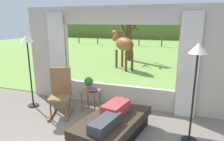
% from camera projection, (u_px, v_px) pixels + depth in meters
% --- Properties ---
extents(back_wall_with_window, '(5.20, 0.12, 2.55)m').
position_uv_depth(back_wall_with_window, '(118.00, 59.00, 5.10)').
color(back_wall_with_window, '#BCB29E').
rests_on(back_wall_with_window, ground_plane).
extents(curtain_panel_left, '(0.44, 0.10, 2.40)m').
position_uv_depth(curtain_panel_left, '(58.00, 58.00, 5.51)').
color(curtain_panel_left, beige).
rests_on(curtain_panel_left, ground_plane).
extents(curtain_panel_right, '(0.44, 0.10, 2.40)m').
position_uv_depth(curtain_panel_right, '(188.00, 67.00, 4.46)').
color(curtain_panel_right, beige).
rests_on(curtain_panel_right, ground_plane).
extents(outdoor_pasture_lawn, '(36.00, 21.68, 0.02)m').
position_uv_depth(outdoor_pasture_lawn, '(159.00, 50.00, 15.42)').
color(outdoor_pasture_lawn, '#759E47').
rests_on(outdoor_pasture_lawn, ground_plane).
extents(distant_hill_ridge, '(36.00, 2.00, 2.40)m').
position_uv_depth(distant_hill_ridge, '(168.00, 29.00, 24.18)').
color(distant_hill_ridge, olive).
rests_on(distant_hill_ridge, ground_plane).
extents(recliner_sofa, '(1.23, 1.85, 0.42)m').
position_uv_depth(recliner_sofa, '(113.00, 126.00, 3.86)').
color(recliner_sofa, black).
rests_on(recliner_sofa, ground_plane).
extents(reclining_person, '(0.46, 1.43, 0.22)m').
position_uv_depth(reclining_person, '(113.00, 113.00, 3.74)').
color(reclining_person, '#B23338').
rests_on(reclining_person, recliner_sofa).
extents(rocking_chair, '(0.67, 0.80, 1.12)m').
position_uv_depth(rocking_chair, '(60.00, 92.00, 4.75)').
color(rocking_chair, brown).
rests_on(rocking_chair, ground_plane).
extents(side_table, '(0.44, 0.44, 0.52)m').
position_uv_depth(side_table, '(91.00, 94.00, 4.96)').
color(side_table, brown).
rests_on(side_table, ground_plane).
extents(potted_plant, '(0.22, 0.22, 0.32)m').
position_uv_depth(potted_plant, '(89.00, 82.00, 4.97)').
color(potted_plant, '#9E6042').
rests_on(potted_plant, side_table).
extents(book_stack, '(0.20, 0.17, 0.09)m').
position_uv_depth(book_stack, '(93.00, 90.00, 4.84)').
color(book_stack, black).
rests_on(book_stack, side_table).
extents(floor_lamp_left, '(0.32, 0.32, 1.86)m').
position_uv_depth(floor_lamp_left, '(28.00, 49.00, 4.95)').
color(floor_lamp_left, black).
rests_on(floor_lamp_left, ground_plane).
extents(floor_lamp_right, '(0.32, 0.32, 1.84)m').
position_uv_depth(floor_lamp_right, '(197.00, 64.00, 3.40)').
color(floor_lamp_right, black).
rests_on(floor_lamp_right, ground_plane).
extents(horse, '(1.56, 1.49, 1.73)m').
position_uv_depth(horse, '(123.00, 44.00, 9.09)').
color(horse, brown).
rests_on(horse, outdoor_pasture_lawn).
extents(pasture_tree, '(1.25, 1.31, 2.65)m').
position_uv_depth(pasture_tree, '(129.00, 35.00, 11.04)').
color(pasture_tree, '#4C3823').
rests_on(pasture_tree, outdoor_pasture_lawn).
extents(pasture_fence_line, '(16.10, 0.10, 1.10)m').
position_uv_depth(pasture_fence_line, '(162.00, 38.00, 17.21)').
color(pasture_fence_line, brown).
rests_on(pasture_fence_line, outdoor_pasture_lawn).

